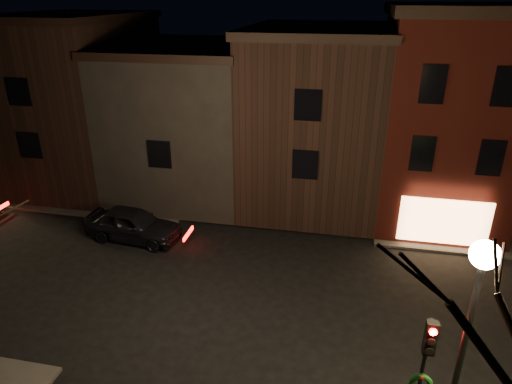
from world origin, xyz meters
TOP-DOWN VIEW (x-y plane):
  - ground at (0.00, 0.00)m, footprint 120.00×120.00m
  - sidewalk_far_left at (-20.00, 20.00)m, footprint 30.00×30.00m
  - corner_building at (8.00, 9.47)m, footprint 6.50×8.50m
  - row_building_a at (1.50, 10.50)m, footprint 7.30×10.30m
  - row_building_b at (-5.75, 10.50)m, footprint 7.80×10.30m
  - row_building_c at (-13.00, 10.50)m, footprint 7.30×10.30m
  - street_lamp_near at (6.20, -6.00)m, footprint 0.60×0.60m
  - traffic_signal at (5.60, -5.51)m, footprint 0.58×0.38m
  - parked_car_a at (-6.50, 3.36)m, footprint 4.88×2.37m

SIDE VIEW (x-z plane):
  - ground at x=0.00m, z-range 0.00..0.00m
  - sidewalk_far_left at x=-20.00m, z-range 0.00..0.12m
  - parked_car_a at x=-6.50m, z-range 0.00..1.60m
  - traffic_signal at x=5.60m, z-range 0.78..4.83m
  - row_building_b at x=-5.75m, z-range 0.13..8.53m
  - row_building_a at x=1.50m, z-range 0.13..9.53m
  - row_building_c at x=-13.00m, z-range 0.13..10.03m
  - street_lamp_near at x=6.20m, z-range 1.94..8.42m
  - corner_building at x=8.00m, z-range 0.15..10.65m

